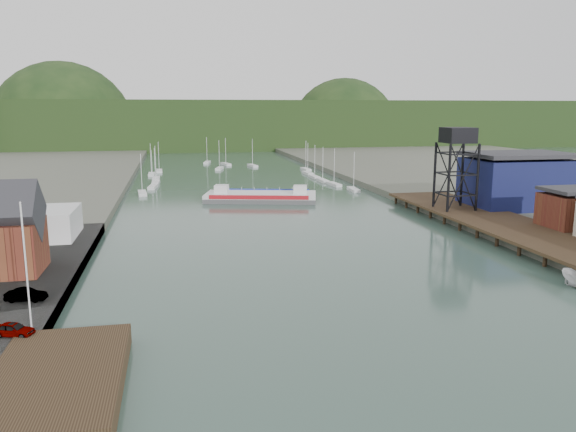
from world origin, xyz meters
name	(u,v)px	position (x,y,z in m)	size (l,w,h in m)	color
ground	(406,360)	(0.00, 0.00, 0.00)	(600.00, 600.00, 0.00)	#2C453B
west_stage	(57,382)	(-29.00, 0.00, 0.90)	(10.00, 18.00, 1.80)	black
east_pier	(500,222)	(37.00, 45.00, 1.90)	(14.00, 70.00, 2.45)	black
white_shed	(17,224)	(-44.00, 50.00, 3.85)	(18.00, 12.00, 4.50)	silver
flagpole	(26,267)	(-33.00, 10.00, 7.60)	(0.16, 0.16, 12.00)	silver
lift_tower	(458,140)	(35.00, 58.00, 15.65)	(6.50, 6.50, 16.00)	black
blue_shed	(517,181)	(50.00, 60.00, 7.06)	(20.50, 14.50, 11.30)	#0D123D
marina_sailboats	(235,175)	(0.08, 138.46, 0.35)	(57.71, 92.65, 0.90)	silver
distant_hills	(198,128)	(-3.98, 301.35, 10.38)	(500.00, 120.00, 80.00)	black
chain_ferry	(261,196)	(0.75, 88.04, 1.08)	(27.94, 16.57, 3.77)	#4F4F51
car_west_a	(13,329)	(-34.16, 8.54, 2.24)	(1.50, 3.74, 1.27)	#999999
car_west_b	(26,295)	(-35.37, 18.32, 2.29)	(1.45, 4.17, 1.37)	#999999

